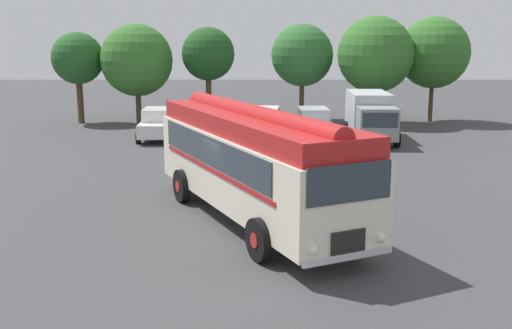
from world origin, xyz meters
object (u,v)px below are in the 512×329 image
(box_van, at_px, (372,115))
(car_near_left, at_px, (160,124))
(vintage_bus, at_px, (256,159))
(car_mid_right, at_px, (267,123))
(car_mid_left, at_px, (212,124))
(car_far_right, at_px, (316,123))

(box_van, bearing_deg, car_near_left, 178.79)
(vintage_bus, xyz_separation_m, car_mid_right, (0.52, 14.94, -1.05))
(car_mid_left, distance_m, car_far_right, 5.60)
(car_mid_right, xyz_separation_m, box_van, (5.63, -0.56, 0.52))
(car_near_left, bearing_deg, box_van, -1.21)
(car_near_left, xyz_separation_m, car_mid_left, (2.82, -0.33, 0.00))
(vintage_bus, bearing_deg, box_van, 66.84)
(car_far_right, bearing_deg, box_van, -8.22)
(car_mid_left, relative_size, box_van, 0.74)
(car_far_right, relative_size, box_van, 0.73)
(car_mid_left, xyz_separation_m, car_far_right, (5.58, 0.51, 0.00))
(car_near_left, distance_m, car_far_right, 8.40)
(car_far_right, bearing_deg, car_mid_right, 177.14)
(car_mid_left, bearing_deg, vintage_bus, -80.53)
(vintage_bus, height_order, car_far_right, vintage_bus)
(box_van, bearing_deg, car_mid_right, 174.31)
(car_near_left, relative_size, car_far_right, 1.00)
(car_mid_right, relative_size, box_van, 0.75)
(car_near_left, bearing_deg, car_mid_right, 3.21)
(car_near_left, distance_m, car_mid_left, 2.84)
(vintage_bus, relative_size, car_mid_left, 2.37)
(vintage_bus, xyz_separation_m, car_near_left, (-5.21, 14.62, -1.05))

